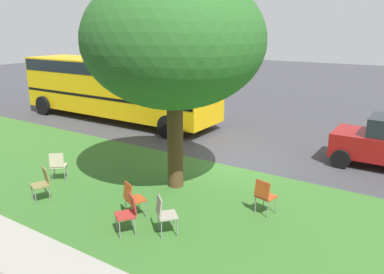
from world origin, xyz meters
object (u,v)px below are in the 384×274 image
at_px(street_tree, 174,42).
at_px(chair_5, 42,182).
at_px(chair_0, 164,212).
at_px(chair_4, 128,211).
at_px(chair_1, 265,194).
at_px(school_bus, 116,84).
at_px(chair_3, 58,164).
at_px(chair_2, 132,197).

relative_size(street_tree, chair_5, 6.52).
height_order(chair_0, chair_4, same).
height_order(chair_1, school_bus, school_bus).
bearing_deg(chair_4, chair_3, -16.01).
height_order(street_tree, chair_0, street_tree).
bearing_deg(street_tree, chair_1, 175.04).
relative_size(chair_2, chair_5, 1.00).
relative_size(chair_0, chair_5, 1.00).
xyz_separation_m(chair_1, school_bus, (9.78, -5.23, 1.24)).
xyz_separation_m(street_tree, chair_3, (3.06, 1.59, -3.46)).
height_order(chair_3, chair_4, same).
distance_m(street_tree, chair_0, 4.35).
distance_m(chair_1, chair_2, 3.13).
bearing_deg(chair_3, chair_1, -166.94).
xyz_separation_m(chair_0, chair_2, (1.08, -0.20, 0.00)).
bearing_deg(chair_1, chair_3, 13.06).
height_order(chair_3, chair_5, same).
bearing_deg(street_tree, chair_0, 120.08).
relative_size(chair_0, chair_4, 1.00).
bearing_deg(chair_5, chair_0, -174.17).
relative_size(chair_2, chair_4, 1.00).
xyz_separation_m(chair_1, chair_3, (5.84, 1.35, 0.00)).
bearing_deg(chair_5, chair_2, -167.32).
xyz_separation_m(street_tree, school_bus, (7.01, -4.99, -2.22)).
bearing_deg(chair_0, chair_5, 5.83).
relative_size(chair_1, chair_2, 1.00).
xyz_separation_m(chair_2, chair_5, (2.56, 0.58, 0.00)).
relative_size(chair_0, school_bus, 0.08).
distance_m(chair_3, chair_4, 3.85).
bearing_deg(chair_5, chair_4, 179.91).
bearing_deg(chair_1, chair_0, 54.57).
height_order(chair_0, chair_1, same).
xyz_separation_m(chair_2, chair_4, (-0.40, 0.58, 0.00)).
relative_size(chair_4, school_bus, 0.08).
xyz_separation_m(street_tree, chair_4, (-0.64, 2.66, -3.46)).
distance_m(chair_0, chair_3, 4.44).
xyz_separation_m(chair_1, chair_5, (5.10, 2.41, 0.00)).
relative_size(chair_5, school_bus, 0.08).
bearing_deg(chair_0, school_bus, -41.10).
relative_size(street_tree, chair_3, 6.52).
bearing_deg(chair_1, chair_4, 48.60).
xyz_separation_m(chair_0, chair_5, (3.64, 0.37, 0.00)).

